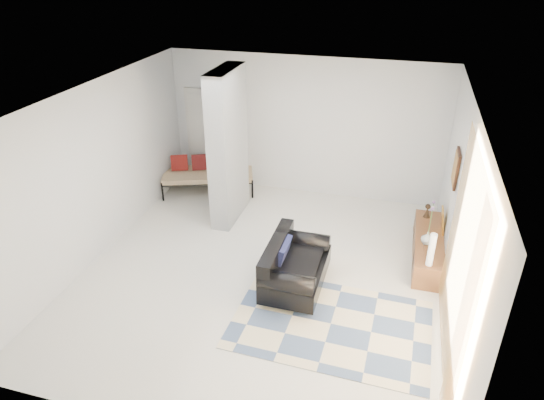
# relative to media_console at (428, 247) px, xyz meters

# --- Properties ---
(floor) EXTENTS (6.00, 6.00, 0.00)m
(floor) POSITION_rel_media_console_xyz_m (-2.52, -1.12, -0.20)
(floor) COLOR white
(floor) RESTS_ON ground
(ceiling) EXTENTS (6.00, 6.00, 0.00)m
(ceiling) POSITION_rel_media_console_xyz_m (-2.52, -1.12, 2.60)
(ceiling) COLOR white
(ceiling) RESTS_ON wall_back
(wall_back) EXTENTS (6.00, 0.00, 6.00)m
(wall_back) POSITION_rel_media_console_xyz_m (-2.52, 1.88, 1.20)
(wall_back) COLOR silver
(wall_back) RESTS_ON ground
(wall_front) EXTENTS (6.00, 0.00, 6.00)m
(wall_front) POSITION_rel_media_console_xyz_m (-2.52, -4.12, 1.20)
(wall_front) COLOR silver
(wall_front) RESTS_ON ground
(wall_left) EXTENTS (0.00, 6.00, 6.00)m
(wall_left) POSITION_rel_media_console_xyz_m (-5.27, -1.12, 1.20)
(wall_left) COLOR silver
(wall_left) RESTS_ON ground
(wall_right) EXTENTS (0.00, 6.00, 6.00)m
(wall_right) POSITION_rel_media_console_xyz_m (0.23, -1.12, 1.20)
(wall_right) COLOR silver
(wall_right) RESTS_ON ground
(partition_column) EXTENTS (0.35, 1.20, 2.80)m
(partition_column) POSITION_rel_media_console_xyz_m (-3.62, 0.48, 1.20)
(partition_column) COLOR #9A9EA1
(partition_column) RESTS_ON floor
(hallway_door) EXTENTS (0.85, 0.06, 2.04)m
(hallway_door) POSITION_rel_media_console_xyz_m (-4.62, 1.84, 0.82)
(hallway_door) COLOR silver
(hallway_door) RESTS_ON floor
(curtain) EXTENTS (0.00, 2.55, 2.55)m
(curtain) POSITION_rel_media_console_xyz_m (0.15, -2.27, 1.25)
(curtain) COLOR gold
(curtain) RESTS_ON wall_right
(wall_art) EXTENTS (0.04, 0.45, 0.55)m
(wall_art) POSITION_rel_media_console_xyz_m (0.20, -0.00, 1.45)
(wall_art) COLOR #331A0E
(wall_art) RESTS_ON wall_right
(media_console) EXTENTS (0.45, 1.84, 0.80)m
(media_console) POSITION_rel_media_console_xyz_m (0.00, 0.00, 0.00)
(media_console) COLOR brown
(media_console) RESTS_ON floor
(loveseat) EXTENTS (0.83, 1.41, 0.76)m
(loveseat) POSITION_rel_media_console_xyz_m (-1.98, -1.33, 0.16)
(loveseat) COLOR silver
(loveseat) RESTS_ON floor
(daybed) EXTENTS (2.00, 1.35, 0.77)m
(daybed) POSITION_rel_media_console_xyz_m (-4.45, 1.35, 0.21)
(daybed) COLOR black
(daybed) RESTS_ON floor
(area_rug) EXTENTS (2.71, 1.86, 0.01)m
(area_rug) POSITION_rel_media_console_xyz_m (-1.27, -2.02, -0.20)
(area_rug) COLOR beige
(area_rug) RESTS_ON floor
(cylinder_lamp) EXTENTS (0.10, 0.10, 0.53)m
(cylinder_lamp) POSITION_rel_media_console_xyz_m (-0.02, -0.80, 0.46)
(cylinder_lamp) COLOR white
(cylinder_lamp) RESTS_ON media_console
(bronze_figurine) EXTENTS (0.14, 0.14, 0.25)m
(bronze_figurine) POSITION_rel_media_console_xyz_m (-0.05, 0.68, 0.32)
(bronze_figurine) COLOR #312115
(bronze_figurine) RESTS_ON media_console
(vase) EXTENTS (0.23, 0.23, 0.21)m
(vase) POSITION_rel_media_console_xyz_m (-0.05, -0.21, 0.30)
(vase) COLOR silver
(vase) RESTS_ON media_console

